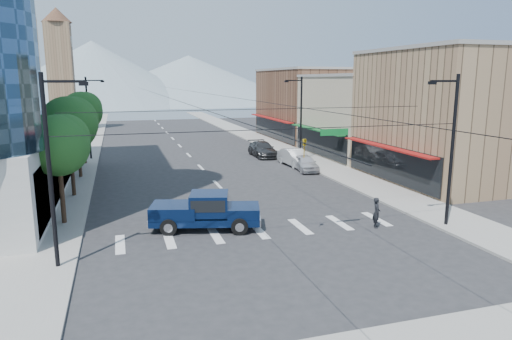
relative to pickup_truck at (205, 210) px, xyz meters
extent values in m
plane|color=#28282B|center=(3.13, -2.74, -1.14)|extent=(160.00, 160.00, 0.00)
cube|color=gray|center=(-8.87, 37.26, -1.06)|extent=(4.00, 120.00, 0.15)
cube|color=gray|center=(15.13, 37.26, -1.06)|extent=(4.00, 120.00, 0.15)
cube|color=#8C6B4C|center=(23.13, 7.26, 4.36)|extent=(12.00, 14.00, 11.00)
cube|color=tan|center=(23.13, 21.26, 3.36)|extent=(12.00, 14.00, 9.00)
cube|color=brown|center=(23.13, 37.26, 3.86)|extent=(12.00, 18.00, 10.00)
cube|color=#8C6B4C|center=(-13.37, 59.26, 7.86)|extent=(4.00, 4.00, 18.00)
cone|color=brown|center=(-13.37, 59.26, 18.06)|extent=(4.80, 4.80, 2.40)
cone|color=gray|center=(-11.87, 147.26, 9.86)|extent=(80.00, 80.00, 22.00)
cone|color=gray|center=(23.13, 157.26, 7.86)|extent=(90.00, 90.00, 18.00)
cylinder|color=black|center=(-8.07, 3.26, 1.14)|extent=(0.28, 0.28, 4.55)
sphere|color=#1C5420|center=(-8.07, 3.26, 3.74)|extent=(3.64, 3.64, 3.64)
sphere|color=#1C5420|center=(-7.67, 3.56, 4.14)|extent=(2.86, 2.86, 2.86)
cylinder|color=black|center=(-8.07, 10.26, 1.42)|extent=(0.28, 0.28, 5.11)
sphere|color=#1C5420|center=(-8.07, 10.26, 4.34)|extent=(4.09, 4.09, 4.09)
sphere|color=#1C5420|center=(-7.67, 10.56, 4.74)|extent=(3.21, 3.21, 3.21)
cylinder|color=black|center=(-8.07, 17.26, 1.14)|extent=(0.28, 0.28, 4.55)
sphere|color=#1C5420|center=(-8.07, 17.26, 3.74)|extent=(3.64, 3.64, 3.64)
sphere|color=#1C5420|center=(-7.67, 17.56, 4.14)|extent=(2.86, 2.86, 2.86)
cylinder|color=black|center=(-8.07, 24.26, 1.42)|extent=(0.28, 0.28, 5.11)
sphere|color=#1C5420|center=(-8.07, 24.26, 4.34)|extent=(4.09, 4.09, 4.09)
sphere|color=#1C5420|center=(-7.67, 24.56, 4.74)|extent=(3.21, 3.21, 3.21)
cylinder|color=black|center=(-7.67, -3.74, 3.36)|extent=(0.20, 0.20, 9.00)
cylinder|color=black|center=(13.93, -3.74, 3.36)|extent=(0.20, 0.20, 9.00)
cylinder|color=black|center=(3.13, -3.74, 5.06)|extent=(21.60, 0.04, 0.04)
imported|color=gold|center=(4.63, -3.74, 4.01)|extent=(0.16, 0.20, 1.00)
cube|color=#0C6626|center=(6.33, -3.74, 4.81)|extent=(1.60, 0.06, 0.35)
cylinder|color=black|center=(-7.67, 27.26, 3.36)|extent=(0.20, 0.20, 9.00)
cube|color=black|center=(-6.77, 27.26, 7.46)|extent=(1.80, 0.12, 0.12)
cube|color=black|center=(-5.97, 27.26, 7.36)|extent=(0.40, 0.25, 0.18)
cylinder|color=black|center=(13.93, 19.26, 3.36)|extent=(0.20, 0.20, 9.00)
cube|color=black|center=(13.03, 19.26, 7.46)|extent=(1.80, 0.12, 0.12)
cube|color=black|center=(12.23, 19.26, 7.36)|extent=(0.40, 0.25, 0.18)
cube|color=#071638|center=(0.02, -0.01, -0.50)|extent=(6.69, 3.85, 0.40)
cube|color=#071638|center=(2.19, -0.59, -0.05)|extent=(2.34, 2.58, 0.63)
cube|color=#071638|center=(0.25, -0.07, 0.41)|extent=(2.65, 2.61, 1.26)
cube|color=black|center=(0.25, -0.07, 0.53)|extent=(2.44, 2.59, 0.69)
cube|color=#071638|center=(-1.75, 0.47, 0.01)|extent=(3.14, 2.90, 0.75)
cube|color=silver|center=(3.07, -0.82, -0.50)|extent=(0.70, 2.14, 0.40)
cube|color=silver|center=(-3.02, 0.81, -0.50)|extent=(0.70, 2.14, 0.34)
cylinder|color=black|center=(1.68, -1.58, -0.65)|extent=(1.02, 0.58, 0.96)
cylinder|color=black|center=(2.25, 0.53, -0.65)|extent=(1.02, 0.58, 0.96)
cylinder|color=black|center=(-2.20, -0.54, -0.65)|extent=(1.02, 0.58, 0.96)
cylinder|color=black|center=(-1.63, 1.57, -0.65)|extent=(1.02, 0.58, 0.96)
imported|color=black|center=(9.82, -2.67, -0.22)|extent=(0.67, 0.79, 1.83)
imported|color=silver|center=(12.53, 14.55, -0.37)|extent=(2.25, 4.64, 1.53)
imported|color=silver|center=(12.53, 17.30, -0.27)|extent=(2.18, 5.34, 1.72)
imported|color=#303032|center=(11.13, 23.78, -0.30)|extent=(2.39, 5.79, 1.68)
camera|label=1|loc=(-4.61, -25.55, 7.53)|focal=32.00mm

